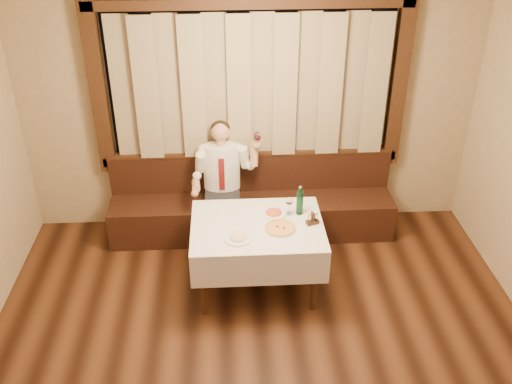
{
  "coord_description": "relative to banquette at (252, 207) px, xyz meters",
  "views": [
    {
      "loc": [
        -0.28,
        -2.84,
        3.79
      ],
      "look_at": [
        0.0,
        1.9,
        1.0
      ],
      "focal_mm": 40.0,
      "sensor_mm": 36.0,
      "label": 1
    }
  ],
  "objects": [
    {
      "name": "table_wine_glass",
      "position": [
        0.32,
        -0.86,
        0.59
      ],
      "size": [
        0.07,
        0.07,
        0.19
      ],
      "rotation": [
        0.0,
        0.0,
        -0.33
      ],
      "color": "white",
      "rests_on": "dining_table"
    },
    {
      "name": "dining_table",
      "position": [
        0.0,
        -1.02,
        0.34
      ],
      "size": [
        1.27,
        0.97,
        0.76
      ],
      "color": "#301E0D",
      "rests_on": "ground"
    },
    {
      "name": "room",
      "position": [
        -0.0,
        -1.75,
        1.19
      ],
      "size": [
        5.01,
        6.01,
        2.81
      ],
      "color": "black",
      "rests_on": "ground"
    },
    {
      "name": "cruet_caddy",
      "position": [
        0.53,
        -1.04,
        0.49
      ],
      "size": [
        0.13,
        0.09,
        0.13
      ],
      "rotation": [
        0.0,
        0.0,
        0.32
      ],
      "color": "#301E0D",
      "rests_on": "dining_table"
    },
    {
      "name": "green_bottle",
      "position": [
        0.43,
        -0.85,
        0.58
      ],
      "size": [
        0.07,
        0.07,
        0.31
      ],
      "rotation": [
        0.0,
        0.0,
        0.33
      ],
      "color": "#104A2B",
      "rests_on": "dining_table"
    },
    {
      "name": "pasta_red",
      "position": [
        0.17,
        -0.85,
        0.48
      ],
      "size": [
        0.25,
        0.25,
        0.09
      ],
      "rotation": [
        0.0,
        0.0,
        0.24
      ],
      "color": "white",
      "rests_on": "dining_table"
    },
    {
      "name": "pizza",
      "position": [
        0.21,
        -1.12,
        0.46
      ],
      "size": [
        0.31,
        0.31,
        0.03
      ],
      "rotation": [
        0.0,
        0.0,
        0.43
      ],
      "color": "white",
      "rests_on": "dining_table"
    },
    {
      "name": "pasta_cream",
      "position": [
        -0.19,
        -1.25,
        0.48
      ],
      "size": [
        0.26,
        0.26,
        0.09
      ],
      "rotation": [
        0.0,
        0.0,
        -0.03
      ],
      "color": "white",
      "rests_on": "dining_table"
    },
    {
      "name": "banquette",
      "position": [
        0.0,
        0.0,
        0.0
      ],
      "size": [
        3.2,
        0.61,
        0.94
      ],
      "color": "black",
      "rests_on": "ground"
    },
    {
      "name": "seated_man",
      "position": [
        -0.33,
        -0.09,
        0.5
      ],
      "size": [
        0.75,
        0.56,
        1.39
      ],
      "color": "black",
      "rests_on": "ground"
    }
  ]
}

